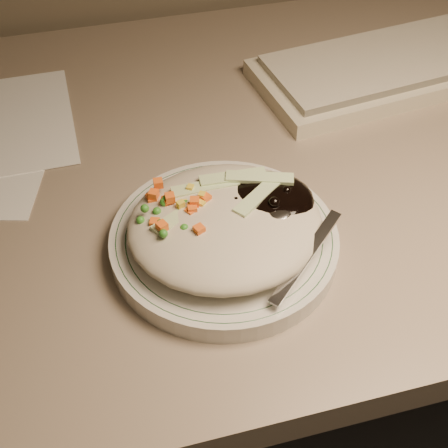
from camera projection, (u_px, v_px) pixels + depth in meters
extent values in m
cube|color=#81705E|center=(258.00, 158.00, 0.77)|extent=(1.40, 0.70, 0.04)
cylinder|color=silver|center=(224.00, 242.00, 0.63)|extent=(0.23, 0.23, 0.02)
torus|color=#144723|center=(224.00, 235.00, 0.62)|extent=(0.22, 0.22, 0.00)
torus|color=#144723|center=(224.00, 235.00, 0.62)|extent=(0.20, 0.20, 0.00)
ellipsoid|color=#B4AC92|center=(225.00, 225.00, 0.61)|extent=(0.19, 0.18, 0.04)
ellipsoid|color=black|center=(265.00, 203.00, 0.62)|extent=(0.10, 0.09, 0.03)
ellipsoid|color=orange|center=(176.00, 218.00, 0.61)|extent=(0.08, 0.08, 0.02)
sphere|color=black|center=(236.00, 202.00, 0.61)|extent=(0.01, 0.01, 0.01)
sphere|color=black|center=(262.00, 193.00, 0.62)|extent=(0.01, 0.01, 0.01)
sphere|color=black|center=(287.00, 191.00, 0.61)|extent=(0.01, 0.01, 0.01)
sphere|color=black|center=(275.00, 188.00, 0.63)|extent=(0.01, 0.01, 0.01)
sphere|color=black|center=(274.00, 203.00, 0.60)|extent=(0.01, 0.01, 0.01)
sphere|color=black|center=(262.00, 198.00, 0.61)|extent=(0.01, 0.01, 0.01)
sphere|color=black|center=(269.00, 189.00, 0.62)|extent=(0.01, 0.01, 0.01)
cube|color=orange|center=(170.00, 198.00, 0.60)|extent=(0.01, 0.01, 0.01)
cube|color=orange|center=(191.00, 218.00, 0.60)|extent=(0.01, 0.01, 0.01)
cube|color=orange|center=(154.00, 194.00, 0.61)|extent=(0.01, 0.01, 0.01)
cube|color=orange|center=(195.00, 202.00, 0.60)|extent=(0.01, 0.01, 0.01)
cube|color=orange|center=(192.00, 209.00, 0.59)|extent=(0.01, 0.01, 0.01)
cube|color=orange|center=(151.00, 198.00, 0.62)|extent=(0.01, 0.01, 0.01)
cube|color=orange|center=(167.00, 200.00, 0.60)|extent=(0.01, 0.01, 0.01)
cube|color=orange|center=(191.00, 212.00, 0.60)|extent=(0.01, 0.01, 0.01)
cube|color=orange|center=(206.00, 199.00, 0.60)|extent=(0.01, 0.01, 0.01)
cube|color=orange|center=(158.00, 183.00, 0.61)|extent=(0.01, 0.01, 0.01)
cube|color=orange|center=(162.00, 226.00, 0.58)|extent=(0.01, 0.01, 0.01)
cube|color=orange|center=(199.00, 230.00, 0.57)|extent=(0.01, 0.01, 0.01)
cube|color=orange|center=(155.00, 223.00, 0.59)|extent=(0.01, 0.01, 0.01)
cube|color=orange|center=(153.00, 201.00, 0.62)|extent=(0.01, 0.01, 0.01)
sphere|color=#388C28|center=(190.00, 207.00, 0.60)|extent=(0.01, 0.01, 0.01)
sphere|color=#388C28|center=(163.00, 234.00, 0.57)|extent=(0.01, 0.01, 0.01)
sphere|color=#388C28|center=(157.00, 211.00, 0.60)|extent=(0.01, 0.01, 0.01)
sphere|color=#388C28|center=(145.00, 208.00, 0.59)|extent=(0.01, 0.01, 0.01)
sphere|color=#388C28|center=(186.00, 204.00, 0.61)|extent=(0.01, 0.01, 0.01)
sphere|color=#388C28|center=(200.00, 228.00, 0.59)|extent=(0.01, 0.01, 0.01)
sphere|color=#388C28|center=(176.00, 215.00, 0.60)|extent=(0.01, 0.01, 0.01)
sphere|color=#388C28|center=(173.00, 230.00, 0.59)|extent=(0.01, 0.01, 0.01)
sphere|color=#388C28|center=(140.00, 220.00, 0.60)|extent=(0.01, 0.01, 0.01)
sphere|color=#388C28|center=(166.00, 199.00, 0.60)|extent=(0.01, 0.01, 0.01)
sphere|color=#388C28|center=(164.00, 202.00, 0.60)|extent=(0.01, 0.01, 0.01)
sphere|color=#388C28|center=(161.00, 223.00, 0.59)|extent=(0.01, 0.01, 0.01)
sphere|color=#388C28|center=(184.00, 228.00, 0.58)|extent=(0.01, 0.01, 0.01)
sphere|color=#388C28|center=(205.00, 190.00, 0.62)|extent=(0.01, 0.01, 0.01)
cube|color=yellow|center=(185.00, 204.00, 0.61)|extent=(0.01, 0.01, 0.01)
cube|color=yellow|center=(201.00, 204.00, 0.60)|extent=(0.01, 0.01, 0.01)
cube|color=yellow|center=(173.00, 204.00, 0.61)|extent=(0.01, 0.01, 0.01)
cube|color=yellow|center=(181.00, 204.00, 0.60)|extent=(0.01, 0.01, 0.01)
cube|color=yellow|center=(176.00, 216.00, 0.60)|extent=(0.01, 0.01, 0.01)
cube|color=yellow|center=(202.00, 196.00, 0.60)|extent=(0.01, 0.01, 0.01)
cube|color=yellow|center=(190.00, 188.00, 0.62)|extent=(0.01, 0.01, 0.01)
cube|color=yellow|center=(186.00, 215.00, 0.60)|extent=(0.01, 0.01, 0.01)
cube|color=#B2D18C|center=(205.00, 187.00, 0.62)|extent=(0.07, 0.02, 0.00)
cube|color=#B2D18C|center=(233.00, 177.00, 0.63)|extent=(0.07, 0.02, 0.00)
cube|color=#B2D18C|center=(182.00, 214.00, 0.60)|extent=(0.07, 0.05, 0.00)
cube|color=#B2D18C|center=(260.00, 178.00, 0.62)|extent=(0.07, 0.04, 0.00)
cube|color=#B2D18C|center=(232.00, 219.00, 0.60)|extent=(0.07, 0.04, 0.00)
cube|color=#B2D18C|center=(259.00, 195.00, 0.61)|extent=(0.06, 0.05, 0.00)
ellipsoid|color=silver|center=(275.00, 211.00, 0.60)|extent=(0.06, 0.06, 0.01)
cube|color=silver|center=(306.00, 257.00, 0.58)|extent=(0.09, 0.08, 0.03)
cube|color=beige|center=(418.00, 63.00, 0.87)|extent=(0.48, 0.22, 0.02)
cube|color=beige|center=(420.00, 52.00, 0.86)|extent=(0.44, 0.19, 0.01)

